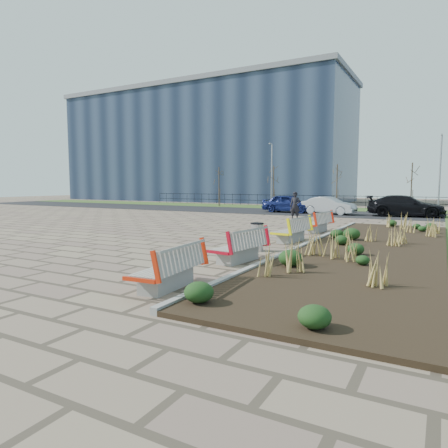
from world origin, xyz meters
The scene contains 22 objects.
ground centered at (0.00, 0.00, 0.00)m, with size 120.00×120.00×0.00m, color #7A6954.
planting_bed centered at (6.25, 5.00, 0.05)m, with size 4.50×18.00×0.10m, color black.
planting_curb centered at (3.92, 5.00, 0.07)m, with size 0.16×18.00×0.15m, color gray.
grass_verge_far centered at (0.00, 28.00, 0.02)m, with size 80.00×5.00×0.04m, color #33511E.
road centered at (0.00, 22.00, 0.01)m, with size 80.00×7.00×0.02m, color black.
bench_a centered at (3.00, -2.37, 0.50)m, with size 0.90×2.10×1.00m, color red, non-canonical shape.
bench_b centered at (3.00, 1.14, 0.50)m, with size 0.90×2.10×1.00m, color #AC0B1D, non-canonical shape.
bench_c centered at (3.00, 5.86, 0.50)m, with size 0.90×2.10×1.00m, color #FFF10D, non-canonical shape.
bench_d centered at (3.00, 9.47, 0.50)m, with size 0.90×2.10×1.00m, color red, non-canonical shape.
litter_bin centered at (2.70, 3.19, 0.48)m, with size 0.45×0.45×0.96m, color #B2B2B7.
pedestrian centered at (-0.02, 15.28, 0.92)m, with size 0.67×0.44×1.83m, color black.
car_blue centered at (-2.68, 21.49, 0.74)m, with size 1.71×4.25×1.45m, color navy.
car_silver centered at (0.68, 21.13, 0.68)m, with size 1.40×4.02×1.33m, color #A3A5AA.
car_black centered at (5.99, 21.58, 0.77)m, with size 2.11×5.18×1.50m, color black.
tree_a centered at (-12.00, 26.50, 2.04)m, with size 1.40×1.40×4.00m, color #4C3D2D, non-canonical shape.
tree_b centered at (-6.00, 26.50, 2.04)m, with size 1.40×1.40×4.00m, color #4C3D2D, non-canonical shape.
tree_c centered at (0.00, 26.50, 2.04)m, with size 1.40×1.40×4.00m, color #4C3D2D, non-canonical shape.
tree_d centered at (6.00, 26.50, 2.04)m, with size 1.40×1.40×4.00m, color #4C3D2D, non-canonical shape.
lamp_west centered at (-6.00, 26.00, 3.04)m, with size 0.24×0.60×6.00m, color gray, non-canonical shape.
lamp_east centered at (8.00, 26.00, 3.04)m, with size 0.24×0.60×6.00m, color gray, non-canonical shape.
railing_fence centered at (0.00, 29.50, 0.64)m, with size 44.00×0.10×1.20m, color black, non-canonical shape.
building_glass centered at (-22.00, 40.00, 7.50)m, with size 40.00×14.00×15.00m, color #192338.
Camera 1 is at (8.31, -9.39, 2.32)m, focal length 32.00 mm.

